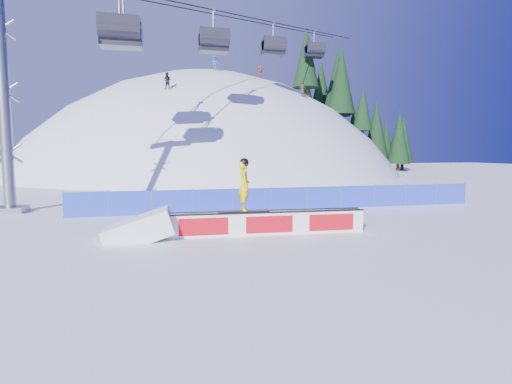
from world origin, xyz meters
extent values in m
plane|color=white|center=(0.00, 0.00, 0.00)|extent=(160.00, 160.00, 0.00)
sphere|color=silver|center=(0.00, 42.00, -18.00)|extent=(64.00, 64.00, 64.00)
cylinder|color=black|center=(13.63, 41.96, 11.55)|extent=(0.50, 0.50, 1.40)
cone|color=black|center=(13.63, 41.96, 15.61)|extent=(3.04, 3.04, 6.91)
cylinder|color=black|center=(15.60, 44.08, 10.46)|extent=(0.50, 0.50, 1.40)
cone|color=black|center=(15.60, 44.08, 15.43)|extent=(3.84, 3.84, 8.73)
cylinder|color=black|center=(18.30, 41.16, 8.84)|extent=(0.50, 0.50, 1.40)
cone|color=black|center=(18.30, 41.16, 13.14)|extent=(3.25, 3.25, 7.39)
cylinder|color=black|center=(20.54, 41.11, 7.12)|extent=(0.50, 0.50, 1.40)
cone|color=black|center=(20.54, 41.11, 11.49)|extent=(3.31, 3.31, 7.53)
cylinder|color=black|center=(21.57, 44.35, 6.12)|extent=(0.50, 0.50, 1.40)
cone|color=black|center=(21.57, 44.35, 11.22)|extent=(3.96, 3.96, 8.99)
cylinder|color=black|center=(22.08, 44.13, 5.67)|extent=(0.50, 0.50, 1.40)
cone|color=black|center=(22.08, 44.13, 10.92)|extent=(4.10, 4.10, 9.31)
cylinder|color=black|center=(24.59, 36.68, 2.38)|extent=(0.50, 0.50, 1.40)
cone|color=black|center=(24.59, 36.68, 7.44)|extent=(3.93, 3.93, 8.93)
cylinder|color=black|center=(26.71, 42.49, 0.60)|extent=(0.50, 0.50, 1.40)
cone|color=black|center=(26.71, 42.49, 4.56)|extent=(2.96, 2.96, 6.72)
cylinder|color=black|center=(28.71, 40.31, 0.60)|extent=(0.50, 0.50, 1.40)
cone|color=black|center=(28.71, 40.31, 4.76)|extent=(3.13, 3.13, 7.12)
cylinder|color=black|center=(30.72, 39.14, 0.60)|extent=(0.50, 0.50, 1.40)
cone|color=black|center=(30.72, 39.14, 5.20)|extent=(3.52, 3.52, 7.99)
cylinder|color=black|center=(31.26, 37.78, 0.60)|extent=(0.50, 0.50, 1.40)
cone|color=black|center=(31.26, 37.78, 4.78)|extent=(3.15, 3.15, 7.16)
cylinder|color=black|center=(33.02, 39.97, 0.60)|extent=(0.50, 0.50, 1.40)
cone|color=black|center=(33.02, 39.97, 5.79)|extent=(4.04, 4.04, 9.19)
cylinder|color=black|center=(35.26, 44.09, 0.60)|extent=(0.50, 0.50, 1.40)
cone|color=black|center=(35.26, 44.09, 6.03)|extent=(4.25, 4.25, 9.66)
cube|color=blue|center=(0.00, 4.50, 0.60)|extent=(22.00, 0.03, 1.20)
cylinder|color=#44557A|center=(-11.00, 4.50, 0.65)|extent=(0.05, 0.05, 1.30)
cylinder|color=#44557A|center=(-9.00, 4.50, 0.65)|extent=(0.05, 0.05, 1.30)
cylinder|color=#44557A|center=(-7.00, 4.50, 0.65)|extent=(0.05, 0.05, 1.30)
cylinder|color=#44557A|center=(-5.00, 4.50, 0.65)|extent=(0.05, 0.05, 1.30)
cylinder|color=#44557A|center=(-3.00, 4.50, 0.65)|extent=(0.05, 0.05, 1.30)
cylinder|color=#44557A|center=(-1.00, 4.50, 0.65)|extent=(0.05, 0.05, 1.30)
cylinder|color=#44557A|center=(1.00, 4.50, 0.65)|extent=(0.05, 0.05, 1.30)
cylinder|color=#44557A|center=(3.00, 4.50, 0.65)|extent=(0.05, 0.05, 1.30)
cylinder|color=#44557A|center=(5.00, 4.50, 0.65)|extent=(0.05, 0.05, 1.30)
cylinder|color=#44557A|center=(7.00, 4.50, 0.65)|extent=(0.05, 0.05, 1.30)
cylinder|color=#44557A|center=(9.00, 4.50, 0.65)|extent=(0.05, 0.05, 1.30)
cylinder|color=#44557A|center=(11.00, 4.50, 0.65)|extent=(0.05, 0.05, 1.30)
cube|color=gray|center=(-14.00, 7.00, 0.15)|extent=(1.40, 1.40, 0.30)
cylinder|color=gray|center=(-14.00, 7.00, 6.00)|extent=(0.56, 0.56, 12.00)
cylinder|color=#27252D|center=(-8.75, 10.55, 10.52)|extent=(2.40, 1.50, 1.50)
cylinder|color=#27252D|center=(-2.00, 17.93, 12.36)|extent=(2.40, 1.50, 1.50)
cylinder|color=#27252D|center=(5.50, 26.13, 14.40)|extent=(2.40, 1.50, 1.50)
cylinder|color=#27252D|center=(13.75, 35.15, 16.64)|extent=(2.40, 1.50, 1.50)
cube|color=white|center=(-2.75, -1.27, 0.42)|extent=(7.40, 0.83, 0.83)
cube|color=gray|center=(-2.75, -1.27, 0.85)|extent=(7.33, 0.85, 0.04)
cube|color=black|center=(-2.76, -1.51, 0.86)|extent=(7.38, 0.39, 0.06)
cube|color=black|center=(-2.73, -1.02, 0.86)|extent=(7.38, 0.39, 0.06)
cube|color=red|center=(-2.76, -1.51, 0.42)|extent=(7.01, 0.37, 0.62)
cube|color=red|center=(-2.73, -1.03, 0.42)|extent=(7.01, 0.37, 0.62)
cube|color=black|center=(-3.64, -1.22, 0.91)|extent=(1.89, 0.43, 0.04)
imported|color=#FFD800|center=(-3.64, -1.22, 1.83)|extent=(0.49, 0.70, 1.82)
sphere|color=black|center=(-3.64, -1.22, 2.68)|extent=(0.34, 0.34, 0.34)
imported|color=black|center=(-5.60, 26.35, 10.17)|extent=(1.01, 0.95, 1.65)
imported|color=#BC3E1A|center=(5.65, 32.48, 12.85)|extent=(1.05, 0.77, 1.65)
imported|color=#1C4FAB|center=(0.25, 33.93, 13.79)|extent=(1.14, 0.76, 1.65)
imported|color=#282828|center=(9.84, 29.32, 10.51)|extent=(0.84, 0.58, 1.65)
camera|label=1|loc=(-6.67, -15.40, 3.07)|focal=28.00mm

